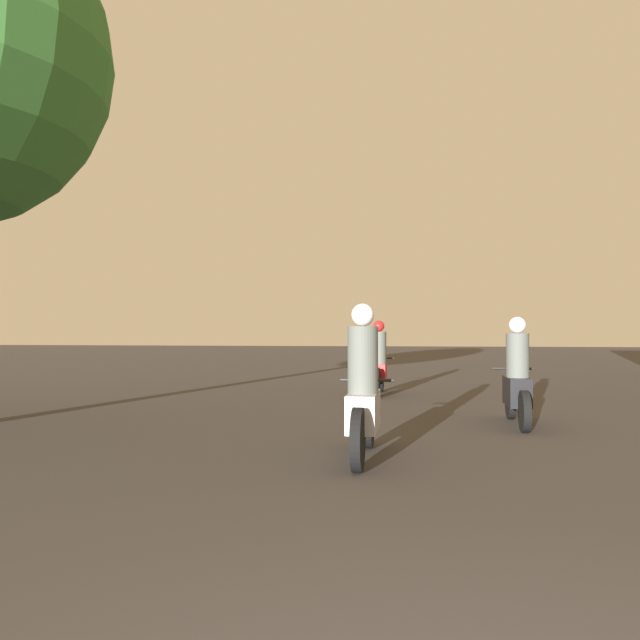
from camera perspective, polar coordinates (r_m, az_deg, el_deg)
name	(u,v)px	position (r m, az deg, el deg)	size (l,w,h in m)	color
motorcycle_silver	(363,398)	(6.66, 3.99, -7.11)	(0.60, 1.89, 1.64)	black
motorcycle_black	(517,382)	(9.47, 17.57, -5.42)	(0.60, 1.89, 1.57)	black
motorcycle_red	(379,365)	(13.49, 5.42, -4.12)	(0.60, 1.90, 1.60)	black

